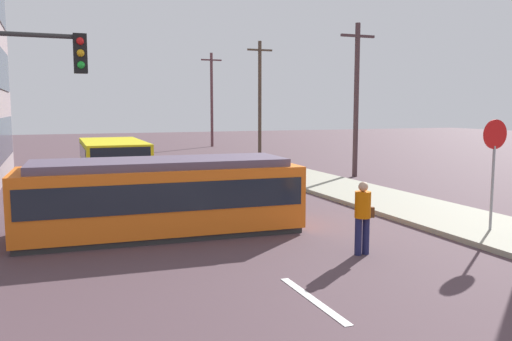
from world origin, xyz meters
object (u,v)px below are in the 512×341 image
Objects in this scene: streetcar_tram at (161,195)px; utility_pole_far at (260,97)px; pedestrian_crossing at (363,214)px; utility_pole_distant at (212,98)px; stop_sign at (494,152)px; city_bus at (113,159)px; utility_pole_mid at (356,97)px; traffic_light_mast at (11,98)px.

utility_pole_far reaches higher than streetcar_tram.
utility_pole_distant is (6.53, 33.73, 3.24)m from pedestrian_crossing.
stop_sign reaches higher than pedestrian_crossing.
utility_pole_mid is at bearing -7.68° from city_bus.
city_bus is 1.18× the size of traffic_light_mast.
streetcar_tram is 8.73m from stop_sign.
streetcar_tram reaches higher than city_bus.
utility_pole_far is (11.03, 10.46, 3.01)m from city_bus.
utility_pole_far is at bearing 43.50° from city_bus.
pedestrian_crossing is at bearing -100.96° from utility_pole_distant.
stop_sign is (7.97, -3.36, 1.17)m from streetcar_tram.
stop_sign is at bearing -104.95° from utility_pole_mid.
traffic_light_mast is at bearing 163.11° from pedestrian_crossing.
pedestrian_crossing is at bearing -106.42° from utility_pole_far.
traffic_light_mast reaches higher than pedestrian_crossing.
pedestrian_crossing is 7.97m from traffic_light_mast.
stop_sign is 33.52m from utility_pole_distant.
utility_pole_far reaches higher than traffic_light_mast.
stop_sign is at bearing 4.95° from pedestrian_crossing.
utility_pole_mid reaches higher than traffic_light_mast.
utility_pole_mid is (14.43, 9.66, 0.31)m from traffic_light_mast.
utility_pole_distant is at bearing 91.79° from utility_pole_mid.
city_bus is 11.87m from traffic_light_mast.
utility_pole_mid is (7.21, 11.85, 2.88)m from pedestrian_crossing.
traffic_light_mast is (-3.39, -1.53, 2.49)m from streetcar_tram.
pedestrian_crossing is 0.21× the size of utility_pole_far.
traffic_light_mast is at bearing -155.72° from streetcar_tram.
city_bus is (-0.17, 9.64, 0.08)m from streetcar_tram.
utility_pole_distant is at bearing 66.44° from traffic_light_mast.
utility_pole_distant is (13.75, 31.54, 0.67)m from traffic_light_mast.
traffic_light_mast is 34.41m from utility_pole_distant.
traffic_light_mast is 0.69× the size of utility_pole_mid.
pedestrian_crossing is 25.04m from utility_pole_far.
utility_pole_far is 0.98× the size of utility_pole_distant.
streetcar_tram reaches higher than pedestrian_crossing.
city_bus is 0.82× the size of utility_pole_mid.
city_bus is 23.14m from utility_pole_distant.
utility_pole_mid is at bearing -89.09° from utility_pole_far.
utility_pole_mid reaches higher than pedestrian_crossing.
utility_pole_far is at bearing 90.91° from utility_pole_mid.
utility_pole_distant is at bearing 62.66° from city_bus.
utility_pole_mid is (11.04, 8.13, 2.80)m from streetcar_tram.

